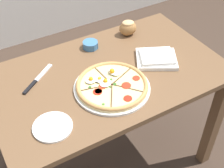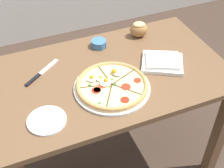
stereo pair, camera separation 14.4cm
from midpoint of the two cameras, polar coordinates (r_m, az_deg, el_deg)
ground_plane at (r=2.10m, az=1.84°, el=-13.73°), size 12.00×12.00×0.00m
dining_table at (r=1.63m, az=2.30°, el=-1.37°), size 1.17×0.70×0.74m
pizza at (r=1.45m, az=2.81°, el=-0.43°), size 0.36×0.36×0.05m
ramekin_bowl at (r=1.71m, az=-0.02°, el=7.36°), size 0.09×0.09×0.04m
napkin_folded at (r=1.62m, az=11.73°, el=3.85°), size 0.26×0.25×0.04m
bread_piece_near at (r=1.80m, az=7.24°, el=9.85°), size 0.12×0.10×0.09m
knife_main at (r=1.56m, az=-10.19°, el=1.96°), size 0.20×0.16×0.01m
side_saucer at (r=1.33m, az=-8.83°, el=-6.77°), size 0.17×0.17×0.01m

